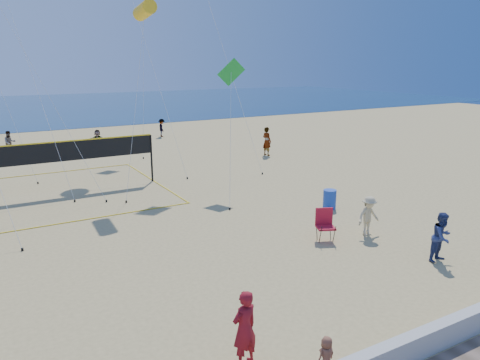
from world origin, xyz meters
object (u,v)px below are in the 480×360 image
woman (244,329)px  trash_barrel (330,199)px  camp_chair (325,222)px  volleyball_net (58,158)px

woman → trash_barrel: woman is taller
woman → trash_barrel: bearing=-149.7°
camp_chair → volleyball_net: 13.29m
volleyball_net → woman: bearing=-86.3°
woman → camp_chair: 7.68m
trash_barrel → volleyball_net: size_ratio=0.09×
camp_chair → volleyball_net: size_ratio=0.13×
volleyball_net → camp_chair: bearing=-57.5°
camp_chair → volleyball_net: volleyball_net is taller
woman → camp_chair: (6.09, 4.68, -0.19)m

